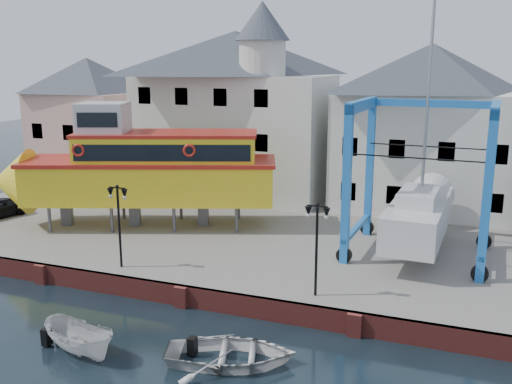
% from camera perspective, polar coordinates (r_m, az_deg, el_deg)
% --- Properties ---
extents(ground, '(140.00, 140.00, 0.00)m').
position_cam_1_polar(ground, '(27.01, -7.43, -11.30)').
color(ground, black).
rests_on(ground, ground).
extents(hardstanding, '(44.00, 22.00, 1.00)m').
position_cam_1_polar(hardstanding, '(36.25, 0.77, -3.93)').
color(hardstanding, slate).
rests_on(hardstanding, ground).
extents(quay_wall, '(44.00, 0.47, 1.00)m').
position_cam_1_polar(quay_wall, '(26.89, -7.35, -10.24)').
color(quay_wall, maroon).
rests_on(quay_wall, ground).
extents(building_pink, '(8.00, 7.00, 10.30)m').
position_cam_1_polar(building_pink, '(49.83, -16.25, 6.84)').
color(building_pink, '#CA9791').
rests_on(building_pink, hardstanding).
extents(building_white_main, '(14.00, 8.30, 14.00)m').
position_cam_1_polar(building_white_main, '(43.50, -1.91, 8.10)').
color(building_white_main, silver).
rests_on(building_white_main, hardstanding).
extents(building_white_right, '(12.00, 8.00, 11.20)m').
position_cam_1_polar(building_white_right, '(40.92, 16.78, 6.20)').
color(building_white_right, silver).
rests_on(building_white_right, hardstanding).
extents(lamp_post_left, '(1.12, 0.32, 4.20)m').
position_cam_1_polar(lamp_post_left, '(28.61, -13.62, -1.30)').
color(lamp_post_left, black).
rests_on(lamp_post_left, hardstanding).
extents(lamp_post_right, '(1.12, 0.32, 4.20)m').
position_cam_1_polar(lamp_post_right, '(24.52, 6.12, -3.40)').
color(lamp_post_right, black).
rests_on(lamp_post_right, hardstanding).
extents(tour_boat, '(17.84, 9.94, 7.61)m').
position_cam_1_polar(tour_boat, '(35.76, -12.15, 2.28)').
color(tour_boat, '#59595E').
rests_on(tour_boat, hardstanding).
extents(travel_lift, '(7.49, 10.40, 15.55)m').
position_cam_1_polar(travel_lift, '(31.75, 16.24, -1.15)').
color(travel_lift, '#1F6AB5').
rests_on(travel_lift, hardstanding).
extents(motorboat_a, '(3.91, 2.31, 1.42)m').
position_cam_1_polar(motorboat_a, '(23.95, -17.12, -15.14)').
color(motorboat_a, silver).
rests_on(motorboat_a, ground).
extents(motorboat_b, '(5.71, 4.82, 1.01)m').
position_cam_1_polar(motorboat_b, '(22.33, -2.53, -16.72)').
color(motorboat_b, silver).
rests_on(motorboat_b, ground).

